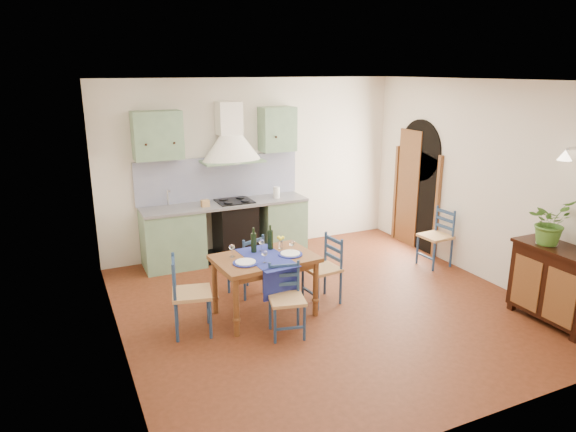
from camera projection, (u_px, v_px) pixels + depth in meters
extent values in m
plane|color=#441E0E|center=(326.00, 306.00, 6.58)|extent=(5.00, 5.00, 0.00)
cube|color=beige|center=(254.00, 166.00, 8.38)|extent=(5.00, 0.04, 2.80)
cube|color=gray|center=(173.00, 239.00, 7.78)|extent=(0.90, 0.60, 0.88)
cube|color=gray|center=(281.00, 225.00, 8.51)|extent=(0.70, 0.60, 0.88)
cube|color=black|center=(235.00, 231.00, 8.19)|extent=(0.60, 0.58, 0.88)
cube|color=gray|center=(225.00, 204.00, 8.00)|extent=(2.60, 0.64, 0.04)
cube|color=silver|center=(171.00, 210.00, 7.66)|extent=(0.45, 0.40, 0.03)
cylinder|color=silver|center=(168.00, 197.00, 7.77)|extent=(0.02, 0.02, 0.26)
cube|color=black|center=(234.00, 201.00, 8.05)|extent=(0.55, 0.48, 0.02)
cube|color=black|center=(226.00, 255.00, 8.28)|extent=(2.60, 0.50, 0.08)
cube|color=#091152|center=(219.00, 178.00, 8.14)|extent=(2.65, 0.05, 0.68)
cube|color=gray|center=(157.00, 135.00, 7.43)|extent=(0.70, 0.34, 0.70)
cube|color=gray|center=(277.00, 129.00, 8.19)|extent=(0.55, 0.34, 0.70)
cone|color=white|center=(232.00, 148.00, 7.88)|extent=(0.96, 0.96, 0.40)
cube|color=white|center=(229.00, 118.00, 7.83)|extent=(0.36, 0.30, 0.50)
cube|color=beige|center=(484.00, 182.00, 7.20)|extent=(0.04, 5.00, 2.80)
cube|color=black|center=(417.00, 199.00, 8.58)|extent=(0.03, 1.00, 1.65)
cylinder|color=black|center=(420.00, 150.00, 8.35)|extent=(0.03, 1.00, 1.00)
cube|color=brown|center=(437.00, 207.00, 8.10)|extent=(0.06, 0.06, 1.65)
cube|color=brown|center=(396.00, 193.00, 9.04)|extent=(0.06, 0.06, 1.65)
cube|color=brown|center=(408.00, 188.00, 8.72)|extent=(0.04, 0.55, 1.96)
cylinder|color=silver|center=(572.00, 149.00, 5.86)|extent=(0.15, 0.04, 0.04)
cone|color=#FFEDC6|center=(565.00, 155.00, 5.84)|extent=(0.16, 0.16, 0.12)
cube|color=beige|center=(112.00, 226.00, 5.19)|extent=(0.04, 5.00, 2.80)
cube|color=white|center=(331.00, 80.00, 5.81)|extent=(5.00, 5.00, 0.01)
cube|color=brown|center=(265.00, 259.00, 6.16)|extent=(1.24, 0.88, 0.05)
cube|color=brown|center=(265.00, 264.00, 6.18)|extent=(1.12, 0.75, 0.08)
cylinder|color=brown|center=(236.00, 307.00, 5.75)|extent=(0.07, 0.07, 0.70)
cylinder|color=brown|center=(215.00, 287.00, 6.30)|extent=(0.07, 0.07, 0.70)
cylinder|color=brown|center=(316.00, 289.00, 6.24)|extent=(0.07, 0.07, 0.70)
cylinder|color=brown|center=(290.00, 271.00, 6.79)|extent=(0.07, 0.07, 0.70)
cube|color=navy|center=(267.00, 258.00, 6.11)|extent=(0.51, 0.92, 0.01)
cube|color=navy|center=(281.00, 283.00, 5.86)|extent=(0.45, 0.05, 0.38)
cylinder|color=navy|center=(246.00, 263.00, 5.93)|extent=(0.30, 0.30, 0.01)
cylinder|color=white|center=(245.00, 262.00, 5.93)|extent=(0.24, 0.24, 0.01)
cylinder|color=navy|center=(290.00, 254.00, 6.21)|extent=(0.30, 0.30, 0.01)
cylinder|color=white|center=(290.00, 253.00, 6.20)|extent=(0.24, 0.24, 0.01)
cylinder|color=black|center=(254.00, 240.00, 6.26)|extent=(0.07, 0.07, 0.32)
cylinder|color=black|center=(270.00, 237.00, 6.36)|extent=(0.07, 0.07, 0.32)
cylinder|color=white|center=(281.00, 245.00, 6.40)|extent=(0.05, 0.05, 0.10)
sphere|color=yellow|center=(281.00, 238.00, 6.38)|extent=(0.10, 0.10, 0.10)
cylinder|color=navy|center=(275.00, 326.00, 5.62)|extent=(0.03, 0.03, 0.42)
cylinder|color=navy|center=(270.00, 296.00, 5.88)|extent=(0.03, 0.03, 0.83)
cylinder|color=navy|center=(304.00, 323.00, 5.69)|extent=(0.03, 0.03, 0.42)
cylinder|color=navy|center=(298.00, 294.00, 5.94)|extent=(0.03, 0.03, 0.83)
cube|color=tan|center=(287.00, 299.00, 5.75)|extent=(0.47, 0.47, 0.04)
cube|color=navy|center=(284.00, 284.00, 5.87)|extent=(0.35, 0.10, 0.04)
cube|color=navy|center=(284.00, 275.00, 5.84)|extent=(0.35, 0.10, 0.04)
cube|color=navy|center=(284.00, 266.00, 5.81)|extent=(0.35, 0.10, 0.04)
cube|color=navy|center=(290.00, 328.00, 5.67)|extent=(0.33, 0.10, 0.02)
cylinder|color=navy|center=(247.00, 272.00, 7.13)|extent=(0.03, 0.03, 0.43)
cylinder|color=navy|center=(263.00, 264.00, 6.85)|extent=(0.03, 0.03, 0.83)
cylinder|color=navy|center=(229.00, 278.00, 6.90)|extent=(0.03, 0.03, 0.43)
cylinder|color=navy|center=(244.00, 271.00, 6.62)|extent=(0.03, 0.03, 0.83)
cube|color=tan|center=(246.00, 263.00, 6.84)|extent=(0.50, 0.50, 0.04)
cube|color=navy|center=(254.00, 257.00, 6.70)|extent=(0.34, 0.14, 0.04)
cube|color=navy|center=(254.00, 249.00, 6.67)|extent=(0.34, 0.14, 0.04)
cube|color=navy|center=(253.00, 241.00, 6.64)|extent=(0.34, 0.14, 0.04)
cube|color=navy|center=(238.00, 278.00, 7.03)|extent=(0.32, 0.14, 0.02)
cylinder|color=navy|center=(210.00, 319.00, 5.73)|extent=(0.04, 0.04, 0.47)
cylinder|color=navy|center=(175.00, 304.00, 5.59)|extent=(0.04, 0.04, 0.92)
cylinder|color=navy|center=(208.00, 305.00, 6.07)|extent=(0.04, 0.04, 0.47)
cylinder|color=navy|center=(175.00, 290.00, 5.93)|extent=(0.04, 0.04, 0.92)
cube|color=tan|center=(192.00, 293.00, 5.79)|extent=(0.51, 0.51, 0.04)
cube|color=navy|center=(174.00, 284.00, 5.72)|extent=(0.11, 0.39, 0.05)
cube|color=navy|center=(174.00, 274.00, 5.68)|extent=(0.11, 0.39, 0.05)
cube|color=navy|center=(173.00, 264.00, 5.65)|extent=(0.11, 0.39, 0.05)
cube|color=navy|center=(209.00, 316.00, 5.91)|extent=(0.11, 0.37, 0.03)
cylinder|color=navy|center=(303.00, 284.00, 6.69)|extent=(0.04, 0.04, 0.45)
cylinder|color=navy|center=(325.00, 263.00, 6.81)|extent=(0.04, 0.04, 0.88)
cylinder|color=navy|center=(318.00, 294.00, 6.40)|extent=(0.04, 0.04, 0.45)
cylinder|color=navy|center=(341.00, 272.00, 6.52)|extent=(0.04, 0.04, 0.88)
cube|color=tan|center=(322.00, 269.00, 6.57)|extent=(0.45, 0.45, 0.04)
cube|color=navy|center=(333.00, 257.00, 6.62)|extent=(0.06, 0.37, 0.04)
cube|color=navy|center=(333.00, 249.00, 6.59)|extent=(0.06, 0.37, 0.04)
cube|color=navy|center=(334.00, 240.00, 6.56)|extent=(0.06, 0.37, 0.04)
cube|color=navy|center=(310.00, 292.00, 6.56)|extent=(0.07, 0.35, 0.02)
cylinder|color=navy|center=(417.00, 250.00, 7.95)|extent=(0.04, 0.04, 0.45)
cylinder|color=navy|center=(435.00, 233.00, 8.06)|extent=(0.04, 0.04, 0.89)
cylinder|color=navy|center=(434.00, 257.00, 7.66)|extent=(0.04, 0.04, 0.45)
cylinder|color=navy|center=(452.00, 239.00, 7.76)|extent=(0.04, 0.04, 0.89)
cube|color=tan|center=(435.00, 236.00, 7.82)|extent=(0.44, 0.44, 0.04)
cube|color=navy|center=(445.00, 227.00, 7.87)|extent=(0.05, 0.38, 0.04)
cube|color=navy|center=(445.00, 220.00, 7.84)|extent=(0.05, 0.38, 0.04)
cube|color=navy|center=(446.00, 212.00, 7.80)|extent=(0.05, 0.38, 0.04)
cube|color=navy|center=(425.00, 256.00, 7.82)|extent=(0.06, 0.36, 0.02)
cube|color=black|center=(557.00, 284.00, 6.04)|extent=(0.45, 1.00, 0.82)
cube|color=black|center=(562.00, 250.00, 5.93)|extent=(0.50, 1.05, 0.04)
cube|color=brown|center=(560.00, 298.00, 5.76)|extent=(0.02, 0.38, 0.63)
cube|color=brown|center=(526.00, 283.00, 6.16)|extent=(0.02, 0.38, 0.63)
cube|color=black|center=(575.00, 338.00, 5.71)|extent=(0.08, 0.08, 0.08)
cube|color=black|center=(512.00, 306.00, 6.48)|extent=(0.08, 0.08, 0.08)
cube|color=black|center=(531.00, 301.00, 6.62)|extent=(0.08, 0.08, 0.08)
imported|color=#427227|center=(550.00, 222.00, 5.99)|extent=(0.54, 0.49, 0.54)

